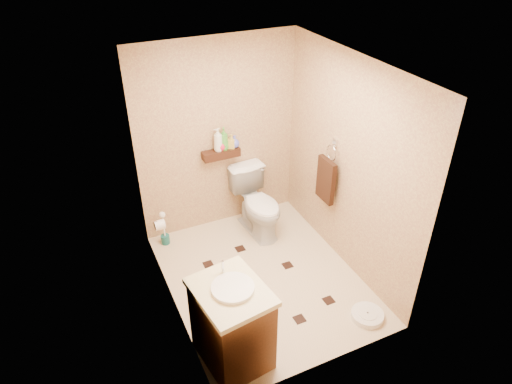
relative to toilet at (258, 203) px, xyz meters
name	(u,v)px	position (x,y,z in m)	size (l,w,h in m)	color
ground	(262,278)	(-0.34, -0.83, -0.41)	(2.50, 2.50, 0.00)	beige
wall_back	(218,138)	(-0.34, 0.42, 0.79)	(2.00, 0.04, 2.40)	tan
wall_front	(333,265)	(-0.34, -2.08, 0.79)	(2.00, 0.04, 2.40)	tan
wall_left	(164,212)	(-1.34, -0.83, 0.79)	(0.04, 2.50, 2.40)	tan
wall_right	(348,167)	(0.66, -0.83, 0.79)	(0.04, 2.50, 2.40)	tan
ceiling	(265,67)	(-0.34, -0.83, 1.99)	(2.00, 2.50, 0.02)	white
wall_shelf	(221,154)	(-0.34, 0.34, 0.61)	(0.46, 0.14, 0.10)	#3A1A0F
floor_accents	(266,281)	(-0.33, -0.90, -0.41)	(1.08, 1.39, 0.01)	black
toilet	(258,203)	(0.00, 0.00, 0.00)	(0.46, 0.80, 0.82)	white
vanity	(232,323)	(-1.04, -1.66, 0.02)	(0.66, 0.76, 0.97)	brown
bathroom_scale	(367,315)	(0.38, -1.81, -0.38)	(0.40, 0.40, 0.07)	white
toilet_brush	(164,232)	(-1.16, 0.24, -0.25)	(0.11, 0.11, 0.47)	#175C5A
towel_ring	(326,178)	(0.57, -0.58, 0.54)	(0.12, 0.30, 0.76)	silver
toilet_paper	(160,225)	(-1.28, -0.18, 0.19)	(0.12, 0.11, 0.12)	white
bottle_a	(218,140)	(-0.37, 0.34, 0.80)	(0.11, 0.11, 0.29)	silver
bottle_b	(220,145)	(-0.35, 0.34, 0.74)	(0.07, 0.07, 0.15)	yellow
bottle_c	(221,144)	(-0.34, 0.34, 0.74)	(0.12, 0.12, 0.16)	#E71B3F
bottle_d	(224,139)	(-0.30, 0.34, 0.80)	(0.11, 0.11, 0.28)	green
bottle_e	(231,141)	(-0.20, 0.34, 0.75)	(0.08, 0.08, 0.18)	gold
bottle_f	(234,142)	(-0.16, 0.34, 0.74)	(0.12, 0.12, 0.15)	#525CCE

